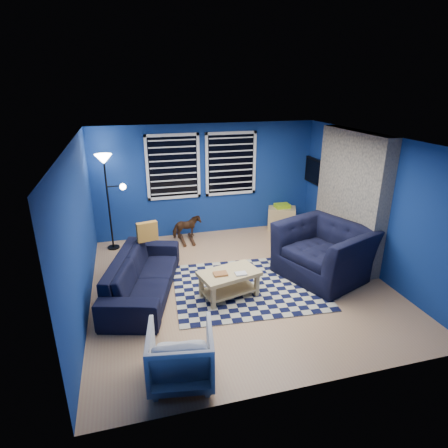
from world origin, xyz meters
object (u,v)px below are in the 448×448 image
(tv, at_px, (317,172))
(cabinet, at_px, (281,218))
(sofa, at_px, (143,275))
(coffee_table, at_px, (229,279))
(armchair_bent, at_px, (181,354))
(floor_lamp, at_px, (106,173))
(armchair_big, at_px, (324,251))
(rocking_horse, at_px, (187,227))

(tv, xyz_separation_m, cabinet, (-0.69, 0.25, -1.13))
(sofa, relative_size, coffee_table, 2.17)
(sofa, height_order, armchair_bent, armchair_bent)
(armchair_bent, distance_m, floor_lamp, 4.38)
(sofa, height_order, coffee_table, sofa)
(coffee_table, bearing_deg, armchair_big, 8.10)
(cabinet, bearing_deg, sofa, -124.41)
(sofa, height_order, rocking_horse, sofa)
(armchair_bent, relative_size, rocking_horse, 1.26)
(tv, xyz_separation_m, armchair_bent, (-3.78, -3.99, -1.05))
(tv, distance_m, armchair_big, 2.48)
(armchair_big, bearing_deg, coffee_table, -103.91)
(armchair_big, distance_m, cabinet, 2.39)
(armchair_big, distance_m, coffee_table, 1.86)
(tv, relative_size, armchair_big, 0.68)
(coffee_table, distance_m, cabinet, 3.34)
(coffee_table, relative_size, floor_lamp, 0.53)
(armchair_bent, xyz_separation_m, floor_lamp, (-0.80, 4.10, 1.29))
(tv, distance_m, floor_lamp, 4.58)
(armchair_big, relative_size, cabinet, 1.97)
(floor_lamp, bearing_deg, sofa, -76.18)
(armchair_big, height_order, cabinet, armchair_big)
(armchair_big, bearing_deg, rocking_horse, -158.01)
(cabinet, bearing_deg, coffee_table, -104.70)
(coffee_table, distance_m, floor_lamp, 3.36)
(armchair_bent, height_order, coffee_table, armchair_bent)
(floor_lamp, bearing_deg, coffee_table, -53.62)
(cabinet, bearing_deg, armchair_bent, -102.84)
(tv, bearing_deg, cabinet, 159.98)
(rocking_horse, distance_m, floor_lamp, 2.04)
(armchair_big, bearing_deg, armchair_bent, -78.94)
(sofa, bearing_deg, coffee_table, -93.73)
(sofa, xyz_separation_m, rocking_horse, (1.07, 1.97, -0.01))
(tv, xyz_separation_m, rocking_horse, (-3.01, 0.07, -1.07))
(rocking_horse, relative_size, cabinet, 0.82)
(armchair_bent, xyz_separation_m, cabinet, (3.09, 4.24, -0.08))
(sofa, height_order, cabinet, sofa)
(tv, distance_m, rocking_horse, 3.20)
(sofa, xyz_separation_m, armchair_big, (3.18, -0.22, 0.15))
(floor_lamp, bearing_deg, rocking_horse, -1.62)
(armchair_big, relative_size, floor_lamp, 0.74)
(sofa, bearing_deg, armchair_big, -77.94)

